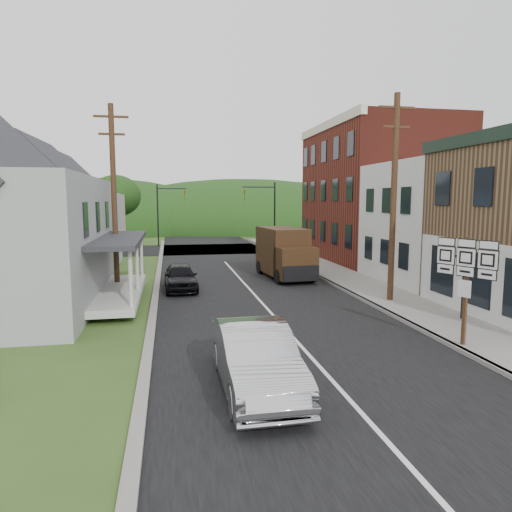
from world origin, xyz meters
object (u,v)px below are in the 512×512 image
silver_sedan (256,359)px  delivery_van (285,253)px  route_sign_cluster (466,276)px  dark_sedan (180,277)px  warning_sign (463,269)px

silver_sedan → delivery_van: bearing=72.6°
route_sign_cluster → silver_sedan: bearing=170.6°
silver_sedan → dark_sedan: 12.71m
dark_sedan → route_sign_cluster: (8.20, -10.86, 1.62)m
delivery_van → warning_sign: 11.35m
dark_sedan → delivery_van: delivery_van is taller
route_sign_cluster → warning_sign: bearing=31.9°
silver_sedan → route_sign_cluster: size_ratio=1.44×
silver_sedan → delivery_van: (4.57, 15.12, 0.69)m
warning_sign → route_sign_cluster: bearing=-121.9°
delivery_van → warning_sign: size_ratio=1.84×
silver_sedan → warning_sign: bearing=27.1°
silver_sedan → delivery_van: size_ratio=0.89×
dark_sedan → route_sign_cluster: 13.70m
dark_sedan → warning_sign: warning_sign is taller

